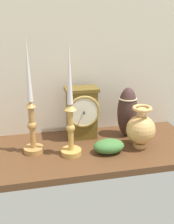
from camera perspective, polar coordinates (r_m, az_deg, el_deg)
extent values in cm
cube|color=#56351E|center=(103.09, -4.64, -8.32)|extent=(100.00, 36.00, 2.40)
cube|color=beige|center=(110.34, -6.51, 11.98)|extent=(120.00, 2.00, 65.00)
cube|color=brown|center=(108.83, -1.09, -0.49)|extent=(11.12, 7.03, 19.07)
cube|color=brown|center=(105.74, -1.13, 4.67)|extent=(12.46, 7.87, 1.20)
torus|color=#AC8946|center=(104.39, -0.68, 0.05)|extent=(12.62, 1.15, 12.62)
cylinder|color=#EDE5CE|center=(104.30, -0.66, 0.03)|extent=(10.55, 0.40, 10.55)
cube|color=black|center=(104.02, -0.63, -0.02)|extent=(1.27, 4.06, 0.30)
cylinder|color=gold|center=(99.23, -3.25, -8.10)|extent=(7.26, 7.26, 1.80)
cylinder|color=gold|center=(95.64, -3.35, -3.71)|extent=(1.91, 1.91, 14.77)
sphere|color=gold|center=(95.34, -3.36, -3.30)|extent=(3.06, 3.06, 3.06)
cone|color=gold|center=(92.61, -3.45, 1.05)|extent=(4.18, 4.18, 2.00)
cone|color=white|center=(89.58, -3.60, 8.07)|extent=(2.01, 2.01, 21.10)
cylinder|color=#B88345|center=(102.42, -10.80, -7.51)|extent=(7.08, 7.08, 1.80)
cylinder|color=#B88345|center=(98.87, -11.11, -3.13)|extent=(2.05, 2.05, 15.15)
sphere|color=#B88345|center=(98.58, -11.14, -2.73)|extent=(3.28, 3.28, 3.28)
cone|color=#B88345|center=(95.91, -11.45, 1.59)|extent=(3.61, 3.61, 2.00)
cone|color=silver|center=(92.97, -11.95, 8.56)|extent=(2.02, 2.02, 21.75)
cylinder|color=tan|center=(106.02, 10.69, -6.57)|extent=(4.77, 4.77, 1.60)
sphere|color=tan|center=(103.49, 10.90, -3.54)|extent=(10.60, 10.60, 10.60)
cylinder|color=tan|center=(101.05, 11.14, -0.03)|extent=(2.97, 2.97, 2.87)
torus|color=tan|center=(100.58, 11.20, 0.74)|extent=(7.14, 7.14, 1.29)
ellipsoid|color=#3F2926|center=(111.42, 8.20, 0.01)|extent=(7.85, 7.85, 19.85)
torus|color=#CCB78C|center=(109.68, 8.34, 2.74)|extent=(7.27, 7.27, 0.60)
ellipsoid|color=#407437|center=(99.75, 4.48, -6.95)|extent=(11.06, 7.74, 4.97)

